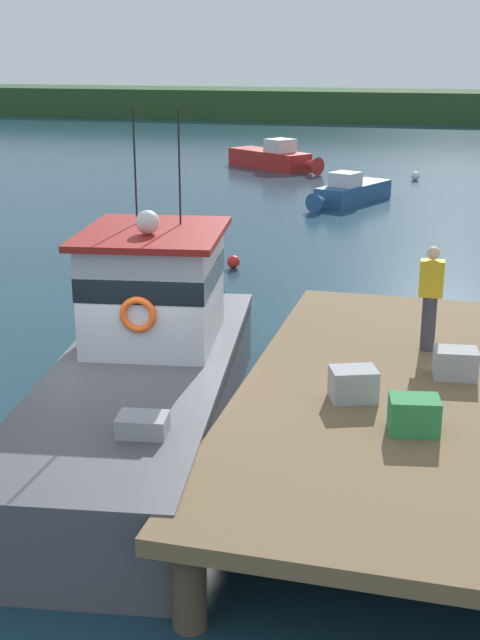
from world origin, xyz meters
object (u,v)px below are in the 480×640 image
at_px(crate_single_far, 414,415).
at_px(moored_boat_mid_harbor, 275,158).
at_px(deckhand_further_back, 430,296).
at_px(mooring_buoy_channel_marker, 415,176).
at_px(main_fishing_boat, 148,367).
at_px(moored_boat_far_right, 349,192).
at_px(crate_stack_near_edge, 455,363).
at_px(mooring_buoy_inshore, 233,262).
at_px(crate_single_by_cleat, 353,384).

height_order(crate_single_far, moored_boat_mid_harbor, crate_single_far).
bearing_deg(deckhand_further_back, mooring_buoy_channel_marker, 93.72).
distance_m(main_fishing_boat, moored_boat_far_right, 20.98).
distance_m(crate_stack_near_edge, mooring_buoy_channel_marker, 27.48).
relative_size(crate_stack_near_edge, moored_boat_far_right, 0.13).
xyz_separation_m(moored_boat_mid_harbor, mooring_buoy_inshore, (3.24, -19.78, -0.33)).
height_order(crate_stack_near_edge, moored_boat_far_right, crate_stack_near_edge).
xyz_separation_m(main_fishing_boat, deckhand_further_back, (4.10, 1.33, 1.05)).
bearing_deg(moored_boat_mid_harbor, crate_stack_near_edge, -72.84).
bearing_deg(crate_stack_near_edge, moored_boat_mid_harbor, 107.16).
bearing_deg(crate_stack_near_edge, mooring_buoy_channel_marker, 94.49).
distance_m(moored_boat_far_right, mooring_buoy_inshore, 11.03).
distance_m(crate_single_far, mooring_buoy_channel_marker, 29.41).
distance_m(moored_boat_mid_harbor, mooring_buoy_inshore, 20.04).
bearing_deg(moored_boat_far_right, main_fishing_boat, -90.78).
xyz_separation_m(crate_stack_near_edge, crate_single_by_cleat, (-1.29, -1.16, 0.01)).
bearing_deg(crate_single_far, crate_stack_near_edge, 77.08).
height_order(main_fishing_boat, mooring_buoy_inshore, main_fishing_boat).
relative_size(mooring_buoy_inshore, mooring_buoy_channel_marker, 0.88).
bearing_deg(main_fishing_boat, moored_boat_far_right, 89.22).
relative_size(main_fishing_boat, crate_stack_near_edge, 16.60).
relative_size(main_fishing_boat, moored_boat_mid_harbor, 1.86).
xyz_separation_m(main_fishing_boat, mooring_buoy_channel_marker, (2.39, 27.62, -0.81)).
height_order(main_fishing_boat, moored_boat_far_right, main_fishing_boat).
xyz_separation_m(crate_single_far, crate_single_by_cleat, (-0.84, 0.81, -0.01)).
height_order(main_fishing_boat, crate_stack_near_edge, main_fishing_boat).
relative_size(main_fishing_boat, crate_single_far, 16.60).
relative_size(crate_single_far, mooring_buoy_inshore, 1.72).
bearing_deg(moored_boat_far_right, crate_single_far, -80.49).
distance_m(moored_boat_far_right, moored_boat_mid_harbor, 10.12).
bearing_deg(moored_boat_far_right, mooring_buoy_inshore, -98.58).
bearing_deg(moored_boat_mid_harbor, main_fishing_boat, -81.24).
height_order(crate_stack_near_edge, mooring_buoy_channel_marker, crate_stack_near_edge).
xyz_separation_m(crate_stack_near_edge, moored_boat_far_right, (-4.25, 20.72, -0.99)).
relative_size(crate_stack_near_edge, mooring_buoy_inshore, 1.72).
bearing_deg(crate_single_by_cleat, moored_boat_mid_harbor, 104.31).
bearing_deg(crate_single_far, moored_boat_far_right, 99.51).
distance_m(moored_boat_far_right, mooring_buoy_channel_marker, 6.98).
relative_size(main_fishing_boat, mooring_buoy_channel_marker, 25.15).
bearing_deg(crate_stack_near_edge, main_fishing_boat, -176.85).
xyz_separation_m(crate_single_far, moored_boat_mid_harbor, (-8.68, 31.56, -0.91)).
xyz_separation_m(crate_single_far, mooring_buoy_inshore, (-5.44, 11.78, -1.25)).
bearing_deg(deckhand_further_back, mooring_buoy_inshore, 122.03).
distance_m(crate_single_by_cleat, mooring_buoy_inshore, 11.96).
height_order(moored_boat_mid_harbor, mooring_buoy_channel_marker, moored_boat_mid_harbor).
distance_m(main_fishing_boat, crate_single_far, 4.45).
bearing_deg(crate_stack_near_edge, crate_single_by_cleat, -138.09).
bearing_deg(crate_single_by_cleat, main_fishing_boat, 164.35).
height_order(crate_single_far, moored_boat_far_right, crate_single_far).
height_order(deckhand_further_back, moored_boat_far_right, deckhand_further_back).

